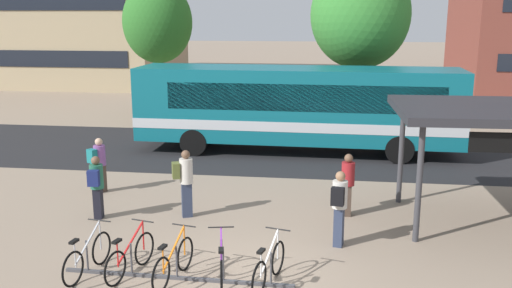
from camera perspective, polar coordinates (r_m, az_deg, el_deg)
name	(u,v)px	position (r m, az deg, el deg)	size (l,w,h in m)	color
ground	(238,283)	(11.30, -1.86, -13.99)	(200.00, 200.00, 0.00)	gray
bus_lane_asphalt	(284,151)	(21.53, 2.91, -0.74)	(80.00, 7.20, 0.01)	#232326
city_bus	(295,106)	(21.15, 4.01, 3.89)	(12.07, 2.81, 3.20)	#0F6070
bike_rack	(177,275)	(11.52, -8.03, -13.04)	(4.70, 0.19, 0.70)	#47474C
parked_bicycle_silver_0	(88,257)	(11.97, -16.74, -10.92)	(0.52, 1.71, 0.99)	black
parked_bicycle_red_1	(130,257)	(11.75, -12.66, -11.13)	(0.61, 1.68, 0.99)	black
parked_bicycle_orange_2	(174,263)	(11.35, -8.39, -11.85)	(0.55, 1.70, 0.99)	black
parked_bicycle_purple_3	(221,265)	(11.14, -3.53, -12.22)	(0.54, 1.70, 0.99)	black
parked_bicycle_white_4	(269,267)	(11.06, 1.32, -12.39)	(0.62, 1.68, 0.99)	black
commuter_black_pack_0	(339,204)	(12.70, 8.47, -6.03)	(0.41, 0.57, 1.76)	#2D3851
commuter_navy_pack_1	(348,180)	(14.72, 9.32, -3.63)	(0.35, 0.53, 1.65)	#47382D
commuter_teal_pack_2	(99,161)	(17.01, -15.69, -1.72)	(0.53, 0.61, 1.63)	#47382D
commuter_navy_pack_3	(97,183)	(14.83, -15.91, -3.87)	(0.38, 0.55, 1.65)	black
commuter_olive_pack_4	(185,179)	(14.49, -7.24, -3.53)	(0.60, 0.48, 1.77)	#2D3851
street_tree_0	(360,15)	(25.00, 10.56, 12.77)	(4.26, 4.26, 7.42)	brown
street_tree_1	(158,23)	(29.33, -9.98, 12.07)	(3.50, 3.50, 6.80)	brown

